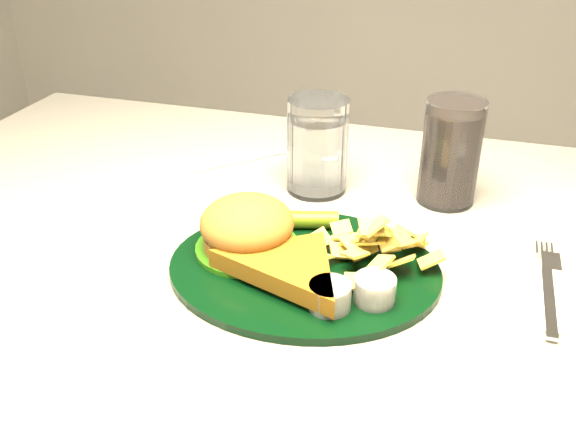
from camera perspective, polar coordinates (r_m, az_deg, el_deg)
name	(u,v)px	position (r m, az deg, el deg)	size (l,w,h in m)	color
dinner_plate	(304,246)	(0.70, 1.47, -2.69)	(0.30, 0.25, 0.07)	black
water_glass	(317,146)	(0.87, 2.63, 6.25)	(0.08, 0.08, 0.13)	silver
cola_glass	(451,152)	(0.86, 14.26, 5.50)	(0.08, 0.08, 0.14)	black
fork_napkin	(549,297)	(0.72, 22.16, -6.66)	(0.12, 0.16, 0.01)	silver
wrapped_straw	(250,159)	(0.99, -3.43, 5.10)	(0.17, 0.06, 0.01)	white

